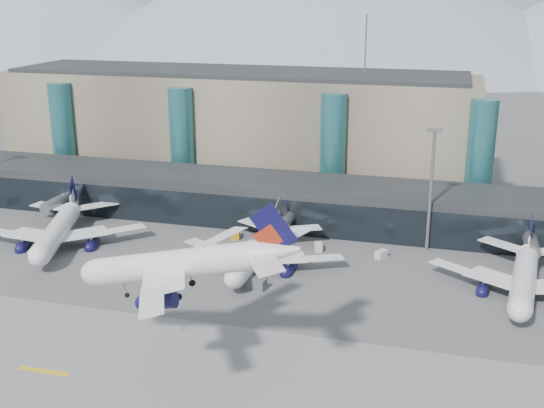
# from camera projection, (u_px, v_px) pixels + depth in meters

# --- Properties ---
(ground) EXTENTS (900.00, 900.00, 0.00)m
(ground) POSITION_uv_depth(u_px,v_px,m) (213.00, 340.00, 105.68)
(ground) COLOR #515154
(ground) RESTS_ON ground
(runway_strip) EXTENTS (400.00, 40.00, 0.04)m
(runway_strip) POSITION_uv_depth(u_px,v_px,m) (175.00, 392.00, 91.87)
(runway_strip) COLOR slate
(runway_strip) RESTS_ON ground
(runway_markings) EXTENTS (128.00, 1.00, 0.02)m
(runway_markings) POSITION_uv_depth(u_px,v_px,m) (175.00, 392.00, 91.86)
(runway_markings) COLOR gold
(runway_markings) RESTS_ON ground
(concourse) EXTENTS (170.00, 27.00, 10.00)m
(concourse) POSITION_uv_depth(u_px,v_px,m) (298.00, 202.00, 157.32)
(concourse) COLOR black
(concourse) RESTS_ON ground
(terminal_main) EXTENTS (130.00, 30.00, 31.00)m
(terminal_main) POSITION_uv_depth(u_px,v_px,m) (237.00, 126.00, 190.11)
(terminal_main) COLOR gray
(terminal_main) RESTS_ON ground
(teal_towers) EXTENTS (116.40, 19.40, 46.00)m
(teal_towers) POSITION_uv_depth(u_px,v_px,m) (255.00, 145.00, 173.32)
(teal_towers) COLOR #276A6F
(teal_towers) RESTS_ON ground
(mountain_ridge) EXTENTS (910.00, 400.00, 110.00)m
(mountain_ridge) POSITION_uv_depth(u_px,v_px,m) (436.00, 0.00, 437.66)
(mountain_ridge) COLOR gray
(mountain_ridge) RESTS_ON ground
(lightmast_mid) EXTENTS (3.00, 1.20, 25.60)m
(lightmast_mid) POSITION_uv_depth(u_px,v_px,m) (431.00, 183.00, 138.02)
(lightmast_mid) COLOR slate
(lightmast_mid) RESTS_ON ground
(hero_jet) EXTENTS (33.11, 34.23, 11.02)m
(hero_jet) POSITION_uv_depth(u_px,v_px,m) (193.00, 257.00, 90.90)
(hero_jet) COLOR white
(hero_jet) RESTS_ON ground
(jet_parked_left) EXTENTS (36.23, 38.30, 12.30)m
(jet_parked_left) POSITION_uv_depth(u_px,v_px,m) (60.00, 221.00, 145.74)
(jet_parked_left) COLOR white
(jet_parked_left) RESTS_ON ground
(jet_parked_mid) EXTENTS (34.86, 33.83, 11.23)m
(jet_parked_mid) POSITION_uv_depth(u_px,v_px,m) (262.00, 242.00, 134.58)
(jet_parked_mid) COLOR white
(jet_parked_mid) RESTS_ON ground
(jet_parked_right) EXTENTS (35.65, 35.56, 11.56)m
(jet_parked_right) POSITION_uv_depth(u_px,v_px,m) (526.00, 267.00, 122.24)
(jet_parked_right) COLOR white
(jet_parked_right) RESTS_ON ground
(veh_a) EXTENTS (3.44, 2.41, 1.76)m
(veh_a) POSITION_uv_depth(u_px,v_px,m) (37.00, 254.00, 137.42)
(veh_a) COLOR silver
(veh_a) RESTS_ON ground
(veh_b) EXTENTS (2.31, 3.08, 1.59)m
(veh_b) POSITION_uv_depth(u_px,v_px,m) (236.00, 235.00, 148.50)
(veh_b) COLOR #C69217
(veh_b) RESTS_ON ground
(veh_c) EXTENTS (3.98, 2.60, 2.05)m
(veh_c) POSITION_uv_depth(u_px,v_px,m) (256.00, 283.00, 123.38)
(veh_c) COLOR #515156
(veh_c) RESTS_ON ground
(veh_d) EXTENTS (2.60, 3.09, 1.56)m
(veh_d) POSITION_uv_depth(u_px,v_px,m) (381.00, 254.00, 137.75)
(veh_d) COLOR silver
(veh_d) RESTS_ON ground
(veh_g) EXTENTS (2.21, 3.00, 1.57)m
(veh_g) POSITION_uv_depth(u_px,v_px,m) (318.00, 247.00, 141.62)
(veh_g) COLOR silver
(veh_g) RESTS_ON ground
(veh_h) EXTENTS (3.96, 3.46, 1.95)m
(veh_h) POSITION_uv_depth(u_px,v_px,m) (190.00, 265.00, 131.85)
(veh_h) COLOR #C69217
(veh_h) RESTS_ON ground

